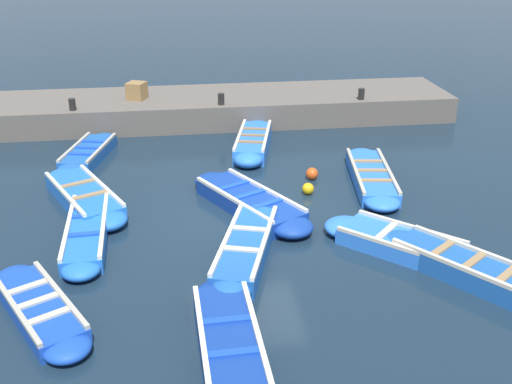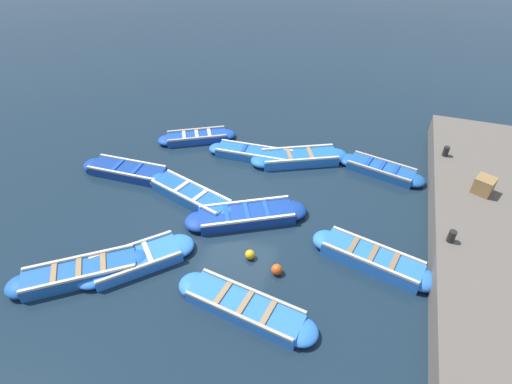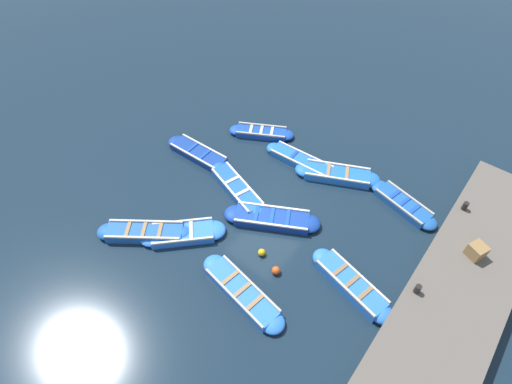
{
  "view_description": "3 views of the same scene",
  "coord_description": "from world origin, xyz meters",
  "px_view_note": "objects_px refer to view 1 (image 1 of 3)",
  "views": [
    {
      "loc": [
        11.57,
        -1.37,
        5.88
      ],
      "look_at": [
        -0.3,
        0.26,
        0.51
      ],
      "focal_mm": 42.0,
      "sensor_mm": 36.0,
      "label": 1
    },
    {
      "loc": [
        -3.77,
        8.89,
        8.55
      ],
      "look_at": [
        -0.48,
        -0.85,
        0.38
      ],
      "focal_mm": 28.0,
      "sensor_mm": 36.0,
      "label": 2
    },
    {
      "loc": [
        -5.97,
        8.09,
        12.85
      ],
      "look_at": [
        0.73,
        -0.39,
        0.45
      ],
      "focal_mm": 28.0,
      "sensor_mm": 36.0,
      "label": 3
    }
  ],
  "objects_px": {
    "boat_drifting": "(39,309)",
    "bollard_mid_south": "(361,94)",
    "boat_broadside": "(230,345)",
    "bollard_mid_north": "(221,99)",
    "boat_far_corner": "(84,197)",
    "boat_centre": "(401,244)",
    "buoy_yellow_far": "(312,174)",
    "wooden_crate": "(137,91)",
    "boat_inner_gap": "(87,232)",
    "boat_mid_row": "(472,270)",
    "boat_outer_right": "(253,142)",
    "boat_stern_in": "(89,153)",
    "boat_near_quay": "(371,177)",
    "buoy_orange_near": "(308,189)",
    "boat_outer_left": "(249,202)",
    "boat_tucked": "(246,248)",
    "bollard_north": "(72,104)"
  },
  "relations": [
    {
      "from": "boat_centre",
      "to": "bollard_mid_south",
      "type": "height_order",
      "value": "bollard_mid_south"
    },
    {
      "from": "boat_far_corner",
      "to": "boat_broadside",
      "type": "distance_m",
      "value": 6.35
    },
    {
      "from": "buoy_yellow_far",
      "to": "boat_inner_gap",
      "type": "bearing_deg",
      "value": -65.1
    },
    {
      "from": "boat_near_quay",
      "to": "bollard_mid_south",
      "type": "height_order",
      "value": "bollard_mid_south"
    },
    {
      "from": "bollard_north",
      "to": "wooden_crate",
      "type": "distance_m",
      "value": 2.11
    },
    {
      "from": "bollard_mid_south",
      "to": "buoy_orange_near",
      "type": "xyz_separation_m",
      "value": [
        5.16,
        -2.82,
        -0.84
      ]
    },
    {
      "from": "boat_drifting",
      "to": "bollard_mid_south",
      "type": "relative_size",
      "value": 8.89
    },
    {
      "from": "boat_stern_in",
      "to": "boat_inner_gap",
      "type": "bearing_deg",
      "value": 6.07
    },
    {
      "from": "boat_far_corner",
      "to": "boat_tucked",
      "type": "xyz_separation_m",
      "value": [
        2.88,
        3.39,
        0.01
      ]
    },
    {
      "from": "boat_inner_gap",
      "to": "boat_mid_row",
      "type": "bearing_deg",
      "value": 70.27
    },
    {
      "from": "boat_drifting",
      "to": "bollard_mid_south",
      "type": "xyz_separation_m",
      "value": [
        -9.35,
        8.21,
        0.83
      ]
    },
    {
      "from": "boat_broadside",
      "to": "bollard_mid_north",
      "type": "bearing_deg",
      "value": 175.84
    },
    {
      "from": "boat_mid_row",
      "to": "boat_outer_left",
      "type": "height_order",
      "value": "boat_mid_row"
    },
    {
      "from": "boat_broadside",
      "to": "buoy_yellow_far",
      "type": "relative_size",
      "value": 11.75
    },
    {
      "from": "boat_far_corner",
      "to": "boat_centre",
      "type": "xyz_separation_m",
      "value": [
        3.08,
        6.42,
        -0.02
      ]
    },
    {
      "from": "boat_tucked",
      "to": "bollard_mid_north",
      "type": "bearing_deg",
      "value": 178.6
    },
    {
      "from": "boat_broadside",
      "to": "buoy_yellow_far",
      "type": "distance_m",
      "value": 6.95
    },
    {
      "from": "bollard_north",
      "to": "buoy_orange_near",
      "type": "bearing_deg",
      "value": 49.55
    },
    {
      "from": "boat_mid_row",
      "to": "boat_far_corner",
      "type": "bearing_deg",
      "value": -120.13
    },
    {
      "from": "bollard_mid_north",
      "to": "wooden_crate",
      "type": "distance_m",
      "value": 2.78
    },
    {
      "from": "boat_near_quay",
      "to": "bollard_mid_north",
      "type": "xyz_separation_m",
      "value": [
        -4.7,
        -3.32,
        0.82
      ]
    },
    {
      "from": "boat_stern_in",
      "to": "wooden_crate",
      "type": "height_order",
      "value": "wooden_crate"
    },
    {
      "from": "buoy_orange_near",
      "to": "boat_far_corner",
      "type": "bearing_deg",
      "value": -91.77
    },
    {
      "from": "boat_outer_right",
      "to": "boat_tucked",
      "type": "xyz_separation_m",
      "value": [
        6.0,
        -0.93,
        -0.01
      ]
    },
    {
      "from": "boat_far_corner",
      "to": "wooden_crate",
      "type": "height_order",
      "value": "wooden_crate"
    },
    {
      "from": "boat_outer_left",
      "to": "boat_drifting",
      "type": "bearing_deg",
      "value": -47.66
    },
    {
      "from": "boat_outer_right",
      "to": "bollard_mid_north",
      "type": "relative_size",
      "value": 10.33
    },
    {
      "from": "boat_outer_right",
      "to": "bollard_mid_north",
      "type": "height_order",
      "value": "bollard_mid_north"
    },
    {
      "from": "buoy_orange_near",
      "to": "boat_mid_row",
      "type": "bearing_deg",
      "value": 27.33
    },
    {
      "from": "boat_outer_right",
      "to": "wooden_crate",
      "type": "height_order",
      "value": "wooden_crate"
    },
    {
      "from": "boat_inner_gap",
      "to": "buoy_orange_near",
      "type": "relative_size",
      "value": 13.18
    },
    {
      "from": "boat_outer_right",
      "to": "bollard_north",
      "type": "bearing_deg",
      "value": -109.97
    },
    {
      "from": "boat_near_quay",
      "to": "boat_tucked",
      "type": "xyz_separation_m",
      "value": [
        3.19,
        -3.51,
        0.03
      ]
    },
    {
      "from": "boat_outer_left",
      "to": "boat_outer_right",
      "type": "distance_m",
      "value": 3.96
    },
    {
      "from": "boat_outer_left",
      "to": "bollard_north",
      "type": "relative_size",
      "value": 10.94
    },
    {
      "from": "boat_outer_left",
      "to": "boat_centre",
      "type": "bearing_deg",
      "value": 49.84
    },
    {
      "from": "boat_inner_gap",
      "to": "boat_near_quay",
      "type": "relative_size",
      "value": 0.95
    },
    {
      "from": "boat_drifting",
      "to": "bollard_mid_south",
      "type": "distance_m",
      "value": 12.47
    },
    {
      "from": "boat_tucked",
      "to": "buoy_yellow_far",
      "type": "distance_m",
      "value": 4.17
    },
    {
      "from": "bollard_mid_north",
      "to": "wooden_crate",
      "type": "xyz_separation_m",
      "value": [
        -1.01,
        -2.59,
        0.09
      ]
    },
    {
      "from": "boat_outer_left",
      "to": "bollard_mid_south",
      "type": "height_order",
      "value": "bollard_mid_south"
    },
    {
      "from": "boat_stern_in",
      "to": "boat_tucked",
      "type": "bearing_deg",
      "value": 31.71
    },
    {
      "from": "buoy_orange_near",
      "to": "boat_centre",
      "type": "bearing_deg",
      "value": 22.69
    },
    {
      "from": "boat_inner_gap",
      "to": "boat_drifting",
      "type": "xyz_separation_m",
      "value": [
        2.63,
        -0.45,
        -0.0
      ]
    },
    {
      "from": "boat_stern_in",
      "to": "boat_tucked",
      "type": "xyz_separation_m",
      "value": [
        5.87,
        3.63,
        0.04
      ]
    },
    {
      "from": "boat_mid_row",
      "to": "boat_drifting",
      "type": "relative_size",
      "value": 1.11
    },
    {
      "from": "boat_drifting",
      "to": "boat_stern_in",
      "type": "bearing_deg",
      "value": -179.59
    },
    {
      "from": "bollard_mid_north",
      "to": "wooden_crate",
      "type": "relative_size",
      "value": 0.66
    },
    {
      "from": "bollard_mid_south",
      "to": "boat_mid_row",
      "type": "bearing_deg",
      "value": -4.39
    },
    {
      "from": "buoy_yellow_far",
      "to": "boat_mid_row",
      "type": "bearing_deg",
      "value": 20.13
    }
  ]
}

